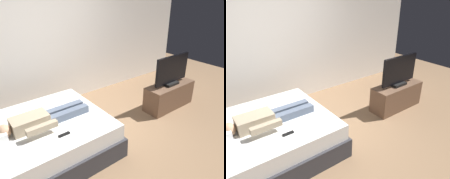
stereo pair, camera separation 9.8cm
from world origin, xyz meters
The scene contains 7 objects.
ground_plane centered at (0.00, 0.00, 0.00)m, with size 10.00×10.00×0.00m, color #8C6B4C.
back_wall centered at (0.40, 1.76, 1.40)m, with size 6.40×0.10×2.80m, color silver.
bed centered at (-0.85, 0.33, 0.26)m, with size 1.95×1.59×0.54m.
person centered at (-0.83, 0.29, 0.62)m, with size 1.26×0.46×0.18m.
remote centered at (-0.67, -0.12, 0.55)m, with size 0.15×0.04×0.02m, color black.
tv_stand centered at (1.77, 0.12, 0.25)m, with size 1.10×0.40×0.50m, color brown.
tv centered at (1.77, 0.12, 0.78)m, with size 0.88×0.20×0.59m.
Camera 1 is at (-1.62, -2.30, 2.26)m, focal length 35.21 mm.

